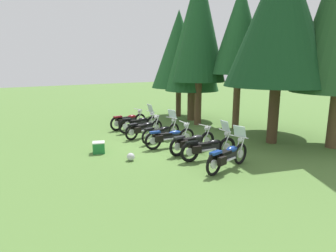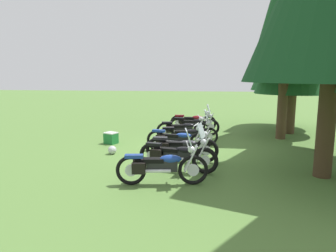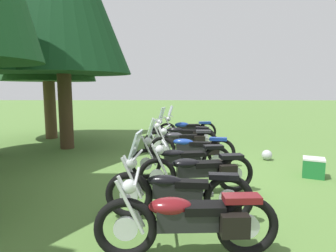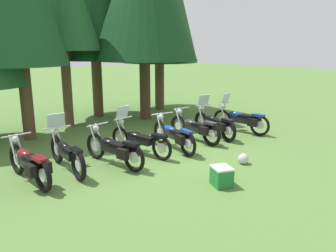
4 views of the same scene
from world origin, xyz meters
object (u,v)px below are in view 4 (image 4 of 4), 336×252
(motorcycle_4, at_px, (174,135))
(motorcycle_6, at_px, (215,123))
(motorcycle_1, at_px, (66,153))
(motorcycle_3, at_px, (139,139))
(picnic_cooler, at_px, (222,176))
(motorcycle_2, at_px, (115,148))
(dropped_helmet, at_px, (243,159))
(motorcycle_0, at_px, (29,163))
(motorcycle_5, at_px, (195,128))
(motorcycle_7, at_px, (241,119))

(motorcycle_4, relative_size, motorcycle_6, 1.00)
(motorcycle_1, xyz_separation_m, motorcycle_3, (2.16, -0.13, -0.01))
(picnic_cooler, bearing_deg, motorcycle_1, 124.78)
(motorcycle_2, xyz_separation_m, dropped_helmet, (2.63, -2.17, -0.32))
(motorcycle_0, xyz_separation_m, motorcycle_5, (5.31, -0.08, -0.02))
(motorcycle_3, xyz_separation_m, dropped_helmet, (1.59, -2.49, -0.32))
(motorcycle_3, distance_m, dropped_helmet, 2.97)
(motorcycle_0, relative_size, motorcycle_2, 0.98)
(motorcycle_0, bearing_deg, motorcycle_1, -83.66)
(dropped_helmet, bearing_deg, motorcycle_7, 38.13)
(motorcycle_1, xyz_separation_m, dropped_helmet, (3.75, -2.62, -0.33))
(motorcycle_2, relative_size, motorcycle_6, 0.98)
(motorcycle_2, bearing_deg, motorcycle_1, 59.84)
(motorcycle_6, bearing_deg, dropped_helmet, 159.21)
(motorcycle_5, distance_m, dropped_helmet, 2.47)
(motorcycle_0, xyz_separation_m, motorcycle_1, (0.96, 0.16, -0.00))
(motorcycle_4, distance_m, motorcycle_6, 2.09)
(motorcycle_6, xyz_separation_m, dropped_helmet, (-1.52, -2.35, -0.32))
(motorcycle_2, bearing_deg, motorcycle_4, -99.22)
(motorcycle_0, distance_m, motorcycle_3, 3.12)
(motorcycle_5, xyz_separation_m, motorcycle_6, (0.93, -0.03, 0.01))
(motorcycle_3, bearing_deg, motorcycle_0, 80.69)
(picnic_cooler, bearing_deg, motorcycle_7, 32.06)
(motorcycle_1, relative_size, motorcycle_5, 1.01)
(motorcycle_2, relative_size, motorcycle_4, 0.99)
(motorcycle_1, bearing_deg, picnic_cooler, -140.35)
(motorcycle_3, relative_size, motorcycle_7, 1.03)
(motorcycle_7, distance_m, dropped_helmet, 3.42)
(motorcycle_2, xyz_separation_m, motorcycle_5, (3.22, 0.21, -0.01))
(motorcycle_1, bearing_deg, motorcycle_3, -88.68)
(motorcycle_4, distance_m, motorcycle_5, 1.18)
(motorcycle_6, xyz_separation_m, picnic_cooler, (-3.08, -2.90, -0.24))
(motorcycle_2, relative_size, dropped_helmet, 7.81)
(dropped_helmet, bearing_deg, motorcycle_4, 104.65)
(motorcycle_2, xyz_separation_m, motorcycle_4, (2.07, -0.03, -0.01))
(motorcycle_0, height_order, motorcycle_5, motorcycle_0)
(motorcycle_1, height_order, motorcycle_2, motorcycle_1)
(motorcycle_0, xyz_separation_m, picnic_cooler, (3.16, -3.01, -0.25))
(motorcycle_1, relative_size, motorcycle_7, 1.01)
(motorcycle_0, distance_m, motorcycle_1, 0.97)
(motorcycle_0, distance_m, motorcycle_4, 4.17)
(motorcycle_0, height_order, motorcycle_6, motorcycle_6)
(motorcycle_1, bearing_deg, motorcycle_5, -88.31)
(motorcycle_2, distance_m, motorcycle_3, 1.08)
(motorcycle_1, distance_m, motorcycle_4, 3.23)
(motorcycle_6, distance_m, picnic_cooler, 4.23)
(motorcycle_6, bearing_deg, motorcycle_1, 99.24)
(motorcycle_6, bearing_deg, motorcycle_3, 99.69)
(motorcycle_0, distance_m, dropped_helmet, 5.33)
(motorcycle_4, bearing_deg, motorcycle_7, -81.07)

